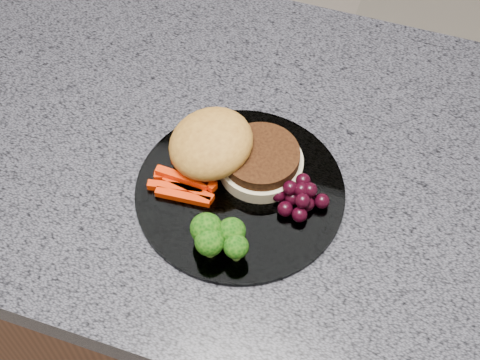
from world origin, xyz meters
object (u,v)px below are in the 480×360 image
at_px(island_cabinet, 225,296).
at_px(plate, 240,191).
at_px(grape_bunch, 299,195).
at_px(burger, 229,152).

bearing_deg(island_cabinet, plate, -51.66).
relative_size(island_cabinet, grape_bunch, 16.89).
bearing_deg(burger, plate, -73.66).
bearing_deg(plate, island_cabinet, 128.34).
xyz_separation_m(island_cabinet, plate, (0.05, -0.07, 0.47)).
bearing_deg(plate, burger, 128.67).
height_order(plate, grape_bunch, grape_bunch).
distance_m(island_cabinet, grape_bunch, 0.51).
height_order(island_cabinet, plate, plate).
bearing_deg(island_cabinet, burger, -51.98).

